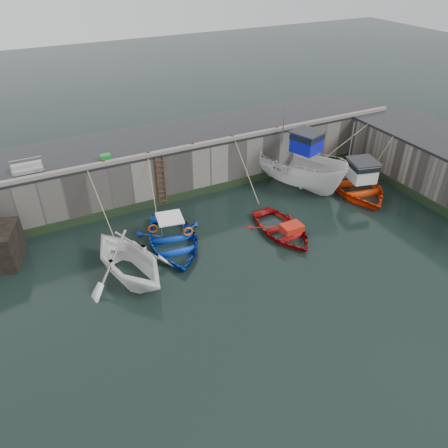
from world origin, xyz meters
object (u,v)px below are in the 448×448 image
boat_near_white (131,276)px  boat_near_blue (173,245)px  boat_far_white (296,168)px  bollard_d (232,137)px  boat_far_orange (355,183)px  bollard_b (148,153)px  bollard_a (104,162)px  ladder (161,181)px  boat_near_navy (282,233)px  fish_crate (105,157)px  bollard_c (193,145)px  bollard_e (277,128)px

boat_near_white → boat_near_blue: (2.72, 1.43, 0.00)m
boat_far_white → bollard_d: boat_far_white is taller
boat_far_white → boat_far_orange: size_ratio=1.09×
boat_near_white → bollard_b: (3.17, 5.85, 3.30)m
boat_far_white → bollard_a: boat_far_white is taller
ladder → boat_near_blue: size_ratio=0.61×
boat_near_navy → fish_crate: (-7.50, 6.53, 3.32)m
boat_far_orange → bollard_a: 15.29m
boat_near_white → boat_near_blue: boat_near_white is taller
boat_near_white → bollard_c: (5.87, 5.85, 3.30)m
ladder → fish_crate: (-2.77, 0.84, 1.73)m
ladder → bollard_e: (8.00, 0.34, 1.71)m
ladder → bollard_c: (2.20, 0.34, 1.71)m
boat_near_white → bollard_d: 10.81m
bollard_b → bollard_d: bearing=0.0°
boat_near_blue → boat_far_white: bearing=25.8°
boat_near_white → bollard_b: bollard_b is taller
boat_near_navy → bollard_a: size_ratio=15.95×
ladder → boat_far_orange: bearing=-17.5°
bollard_c → bollard_d: bearing=0.0°
bollard_a → bollard_e: (11.00, 0.00, 0.00)m
boat_far_orange → bollard_c: size_ratio=25.55×
boat_near_blue → boat_near_navy: (5.67, -1.60, 0.00)m
fish_crate → bollard_b: 2.33m
fish_crate → bollard_a: bearing=-111.3°
boat_near_white → bollard_c: bearing=30.5°
bollard_b → bollard_c: size_ratio=1.00×
bollard_b → boat_far_white: bearing=-10.8°
bollard_b → bollard_d: same height
boat_near_blue → boat_far_white: 9.90m
boat_far_white → bollard_a: (-11.49, 1.71, 2.12)m
fish_crate → bollard_b: size_ratio=1.93×
bollard_c → fish_crate: bearing=174.2°
boat_near_white → fish_crate: fish_crate is taller
boat_near_white → boat_far_orange: (15.16, 1.89, 0.42)m
boat_near_white → bollard_c: size_ratio=18.50×
boat_near_blue → bollard_c: bollard_c is taller
boat_near_white → bollard_b: 7.43m
boat_near_white → bollard_d: bearing=20.2°
bollard_c → ladder: bearing=-171.3°
bollard_d → bollard_e: same height
boat_near_white → bollard_e: bearing=12.2°
bollard_b → bollard_d: (5.30, 0.00, 0.00)m
boat_near_blue → boat_far_orange: 12.45m
boat_near_blue → bollard_a: (-2.05, 4.43, 3.30)m
boat_far_white → bollard_b: bearing=149.5°
ladder → boat_far_orange: size_ratio=0.45×
ladder → bollard_b: (-0.50, 0.34, 1.71)m
ladder → boat_near_white: size_ratio=0.62×
boat_far_white → fish_crate: size_ratio=14.43×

